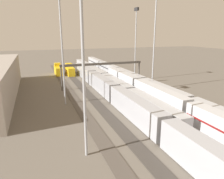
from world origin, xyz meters
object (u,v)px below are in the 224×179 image
at_px(train_on_track_2, 104,78).
at_px(train_on_track_5, 58,70).
at_px(light_mast_0, 155,30).
at_px(train_on_track_3, 115,94).
at_px(light_mast_2, 136,36).
at_px(signal_gantry, 103,66).
at_px(light_mast_3, 82,21).
at_px(train_on_track_0, 140,82).
at_px(train_on_track_1, 158,96).
at_px(train_on_track_4, 70,70).
at_px(light_mast_1, 61,38).

distance_m(train_on_track_2, train_on_track_5, 28.00).
xyz_separation_m(train_on_track_5, light_mast_0, (-38.97, -27.25, 17.81)).
bearing_deg(train_on_track_2, train_on_track_3, 168.41).
bearing_deg(train_on_track_2, light_mast_0, -141.38).
xyz_separation_m(light_mast_2, signal_gantry, (-5.57, 15.62, -10.42)).
bearing_deg(light_mast_2, light_mast_3, 145.76).
xyz_separation_m(train_on_track_0, signal_gantry, (5.21, 12.50, 5.51)).
height_order(train_on_track_1, light_mast_3, light_mast_3).
bearing_deg(light_mast_2, train_on_track_2, 89.59).
height_order(train_on_track_2, light_mast_2, light_mast_2).
relative_size(train_on_track_0, light_mast_0, 4.33).
height_order(train_on_track_4, signal_gantry, signal_gantry).
relative_size(train_on_track_3, light_mast_1, 3.40).
distance_m(train_on_track_3, train_on_track_4, 45.55).
bearing_deg(train_on_track_5, train_on_track_2, -147.61).
distance_m(train_on_track_1, train_on_track_2, 30.94).
bearing_deg(light_mast_0, train_on_track_5, 34.96).
bearing_deg(train_on_track_3, train_on_track_1, -121.62).
xyz_separation_m(train_on_track_5, light_mast_1, (-44.16, 3.18, 15.67)).
height_order(train_on_track_1, light_mast_0, light_mast_0).
xyz_separation_m(light_mast_0, light_mast_3, (-31.49, 30.92, 0.56)).
xyz_separation_m(train_on_track_3, train_on_track_5, (48.01, 10.00, -0.46)).
height_order(train_on_track_4, light_mast_2, light_mast_2).
distance_m(train_on_track_3, signal_gantry, 19.51).
distance_m(train_on_track_1, signal_gantry, 26.44).
relative_size(train_on_track_1, train_on_track_0, 0.51).
xyz_separation_m(train_on_track_0, light_mast_3, (-35.95, 28.68, 18.48)).
bearing_deg(light_mast_1, train_on_track_3, -106.32).
bearing_deg(light_mast_3, signal_gantry, -21.46).
xyz_separation_m(light_mast_3, signal_gantry, (41.15, -16.18, -12.97)).
distance_m(train_on_track_2, light_mast_0, 26.59).
height_order(light_mast_0, light_mast_2, light_mast_0).
height_order(train_on_track_3, train_on_track_5, same).
distance_m(light_mast_3, signal_gantry, 46.08).
xyz_separation_m(train_on_track_3, train_on_track_4, (45.27, 5.00, -0.46)).
xyz_separation_m(train_on_track_1, light_mast_3, (-16.29, 23.68, 17.91)).
distance_m(train_on_track_2, light_mast_1, 31.64).
bearing_deg(light_mast_2, signal_gantry, 109.63).
bearing_deg(light_mast_0, train_on_track_2, 38.62).
bearing_deg(light_mast_2, train_on_track_3, 143.26).
relative_size(train_on_track_2, train_on_track_5, 9.56).
bearing_deg(train_on_track_4, train_on_track_5, 61.26).
bearing_deg(light_mast_1, train_on_track_1, -113.37).
bearing_deg(train_on_track_0, light_mast_3, 141.42).
xyz_separation_m(light_mast_0, light_mast_1, (-5.19, 30.42, -2.14)).
height_order(light_mast_0, light_mast_1, light_mast_0).
xyz_separation_m(light_mast_1, signal_gantry, (14.85, -15.68, -10.28)).
bearing_deg(train_on_track_4, light_mast_3, 172.70).
distance_m(train_on_track_0, light_mast_0, 18.60).
bearing_deg(train_on_track_2, light_mast_2, -90.41).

